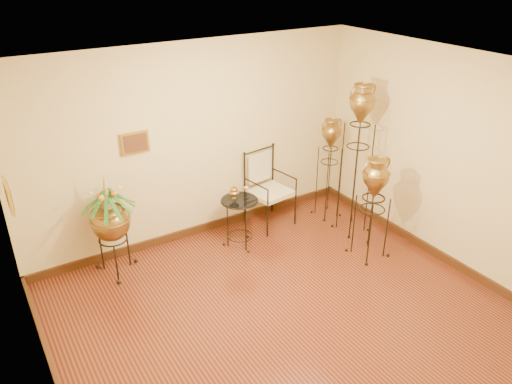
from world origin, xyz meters
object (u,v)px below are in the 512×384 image
amphora_mid (329,168)px  side_table (240,222)px  armchair (270,190)px  planter_urn (110,218)px  amphora_tall (357,159)px

amphora_mid → side_table: (-1.63, -0.07, -0.43)m
armchair → side_table: 0.79m
planter_urn → side_table: 1.77m
amphora_tall → planter_urn: 3.45m
armchair → planter_urn: bearing=171.3°
amphora_tall → armchair: (-0.95, 0.78, -0.56)m
planter_urn → side_table: size_ratio=1.54×
planter_urn → side_table: bearing=-9.8°
amphora_tall → planter_urn: (-3.35, 0.78, -0.35)m
amphora_mid → armchair: bearing=166.2°
amphora_mid → side_table: 1.68m
side_table → amphora_mid: bearing=2.4°
armchair → amphora_tall: bearing=-48.1°
amphora_mid → planter_urn: size_ratio=1.12×
planter_urn → armchair: size_ratio=1.23×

